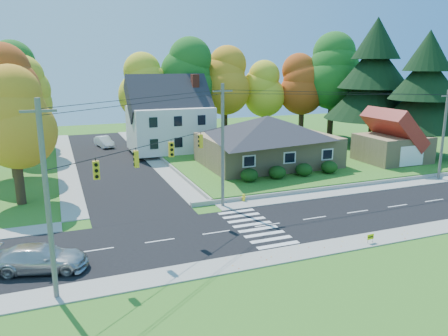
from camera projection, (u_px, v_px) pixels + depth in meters
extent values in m
plane|color=#3D7923|center=(268.00, 225.00, 31.82)|extent=(120.00, 120.00, 0.00)
cube|color=black|center=(268.00, 225.00, 31.82)|extent=(90.00, 8.00, 0.02)
cube|color=black|center=(110.00, 161.00, 52.53)|extent=(8.00, 44.00, 0.02)
cube|color=#9C9A90|center=(240.00, 204.00, 36.34)|extent=(90.00, 2.00, 0.08)
cube|color=#9C9A90|center=(304.00, 251.00, 27.29)|extent=(90.00, 2.00, 0.08)
cube|color=#3D7923|center=(284.00, 154.00, 55.38)|extent=(30.00, 30.00, 0.50)
cube|color=tan|center=(267.00, 150.00, 48.65)|extent=(14.00, 10.00, 3.20)
pyramid|color=#26262B|center=(268.00, 126.00, 48.01)|extent=(14.60, 10.60, 2.20)
cube|color=silver|center=(170.00, 128.00, 56.40)|extent=(10.00, 8.00, 5.60)
pyramid|color=#26262B|center=(169.00, 97.00, 55.46)|extent=(10.40, 8.40, 2.40)
cube|color=brown|center=(195.00, 112.00, 57.17)|extent=(0.90, 0.90, 9.60)
cube|color=tan|center=(392.00, 148.00, 50.00)|extent=(7.00, 6.00, 3.00)
pyramid|color=maroon|center=(394.00, 128.00, 49.46)|extent=(7.30, 6.30, 1.60)
cube|color=silver|center=(412.00, 156.00, 47.31)|extent=(3.20, 0.10, 2.20)
ellipsoid|color=#163A10|center=(249.00, 175.00, 41.49)|extent=(1.70, 1.70, 1.27)
ellipsoid|color=#163A10|center=(277.00, 172.00, 42.55)|extent=(1.70, 1.70, 1.27)
ellipsoid|color=#163A10|center=(304.00, 170.00, 43.61)|extent=(1.70, 1.70, 1.27)
ellipsoid|color=#163A10|center=(329.00, 167.00, 44.67)|extent=(1.70, 1.70, 1.27)
cylinder|color=#666059|center=(48.00, 203.00, 20.81)|extent=(0.26, 0.26, 10.00)
cube|color=#666059|center=(38.00, 111.00, 19.78)|extent=(1.60, 0.12, 0.12)
cylinder|color=#666059|center=(223.00, 147.00, 34.83)|extent=(0.26, 0.26, 10.00)
cube|color=#666059|center=(223.00, 91.00, 33.79)|extent=(1.60, 0.12, 0.12)
cylinder|color=#666059|center=(443.00, 136.00, 43.26)|extent=(0.26, 0.26, 9.00)
cube|color=#666059|center=(448.00, 96.00, 42.34)|extent=(1.60, 0.12, 0.12)
cube|color=gold|center=(96.00, 170.00, 23.28)|extent=(0.34, 0.26, 1.00)
cube|color=gold|center=(136.00, 159.00, 25.98)|extent=(0.26, 0.34, 1.00)
cube|color=gold|center=(171.00, 149.00, 28.88)|extent=(0.34, 0.26, 1.00)
cube|color=gold|center=(201.00, 141.00, 31.91)|extent=(0.26, 0.34, 1.00)
cylinder|color=black|center=(156.00, 143.00, 27.44)|extent=(13.02, 10.43, 0.04)
cylinder|color=#3F2A19|center=(145.00, 124.00, 61.15)|extent=(0.80, 0.80, 5.40)
sphere|color=gold|center=(144.00, 96.00, 60.23)|extent=(6.72, 6.72, 6.72)
sphere|color=gold|center=(144.00, 83.00, 59.84)|extent=(5.91, 5.91, 5.91)
sphere|color=gold|center=(143.00, 71.00, 59.44)|extent=(5.11, 5.11, 5.11)
cylinder|color=#3F2A19|center=(188.00, 120.00, 62.26)|extent=(0.86, 0.86, 6.30)
sphere|color=#226B1F|center=(188.00, 87.00, 61.19)|extent=(7.84, 7.84, 7.84)
sphere|color=#226B1F|center=(187.00, 73.00, 60.73)|extent=(6.90, 6.90, 6.90)
sphere|color=#226B1F|center=(187.00, 58.00, 60.27)|extent=(5.96, 5.96, 5.96)
cylinder|color=#3F2A19|center=(225.00, 118.00, 65.34)|extent=(0.83, 0.83, 5.85)
sphere|color=orange|center=(225.00, 90.00, 64.35)|extent=(7.28, 7.28, 7.28)
sphere|color=orange|center=(225.00, 77.00, 63.92)|extent=(6.41, 6.41, 6.41)
sphere|color=orange|center=(225.00, 64.00, 63.49)|extent=(5.53, 5.53, 5.53)
cylinder|color=#3F2A19|center=(264.00, 120.00, 66.66)|extent=(0.77, 0.77, 4.95)
sphere|color=gold|center=(264.00, 97.00, 65.82)|extent=(6.16, 6.16, 6.16)
sphere|color=gold|center=(264.00, 86.00, 65.46)|extent=(5.42, 5.42, 5.42)
sphere|color=gold|center=(265.00, 76.00, 65.10)|extent=(4.68, 4.68, 4.68)
cylinder|color=#3F2A19|center=(301.00, 118.00, 67.83)|extent=(0.80, 0.80, 5.40)
sphere|color=#B14616|center=(302.00, 92.00, 66.91)|extent=(6.72, 6.72, 6.72)
sphere|color=#B14616|center=(303.00, 81.00, 66.52)|extent=(5.91, 5.91, 5.91)
sphere|color=#B14616|center=(303.00, 70.00, 66.12)|extent=(5.11, 5.11, 5.11)
cylinder|color=#3F2A19|center=(331.00, 114.00, 67.27)|extent=(0.89, 0.89, 6.75)
sphere|color=#226B1F|center=(333.00, 82.00, 66.13)|extent=(8.40, 8.40, 8.40)
sphere|color=#226B1F|center=(333.00, 67.00, 65.63)|extent=(7.39, 7.39, 7.39)
sphere|color=#226B1F|center=(334.00, 53.00, 65.14)|extent=(6.38, 6.38, 6.38)
cylinder|color=#3F2A19|center=(370.00, 133.00, 60.84)|extent=(0.40, 0.40, 2.88)
cone|color=black|center=(373.00, 94.00, 59.56)|extent=(12.80, 12.80, 6.72)
cone|color=black|center=(375.00, 65.00, 58.66)|extent=(9.60, 9.60, 6.08)
cone|color=black|center=(377.00, 38.00, 57.83)|extent=(6.40, 6.40, 5.44)
cylinder|color=#3F2A19|center=(419.00, 144.00, 53.99)|extent=(0.40, 0.40, 2.52)
cone|color=black|center=(423.00, 105.00, 52.87)|extent=(11.20, 11.20, 5.88)
cone|color=black|center=(426.00, 77.00, 52.08)|extent=(8.40, 8.40, 5.32)
cone|color=black|center=(429.00, 50.00, 51.36)|extent=(5.60, 5.60, 4.76)
cylinder|color=#3F2A19|center=(19.00, 175.00, 36.09)|extent=(0.77, 0.77, 4.95)
sphere|color=orange|center=(14.00, 132.00, 35.25)|extent=(6.16, 6.16, 6.16)
sphere|color=orange|center=(12.00, 113.00, 34.89)|extent=(5.42, 5.42, 5.42)
sphere|color=orange|center=(9.00, 94.00, 34.53)|extent=(4.68, 4.68, 4.68)
cylinder|color=#3F2A19|center=(14.00, 149.00, 44.69)|extent=(0.83, 0.83, 5.85)
sphere|color=#B14616|center=(9.00, 108.00, 43.69)|extent=(7.28, 7.28, 7.28)
sphere|color=#B14616|center=(7.00, 89.00, 43.27)|extent=(6.41, 6.41, 6.41)
sphere|color=#B14616|center=(4.00, 71.00, 42.84)|extent=(5.53, 5.53, 5.53)
cylinder|color=#3F2A19|center=(29.00, 136.00, 54.15)|extent=(0.80, 0.80, 5.40)
sphere|color=gold|center=(25.00, 104.00, 53.23)|extent=(6.72, 6.72, 6.72)
sphere|color=gold|center=(24.00, 90.00, 52.84)|extent=(5.91, 5.91, 5.91)
sphere|color=gold|center=(22.00, 76.00, 52.44)|extent=(5.11, 5.11, 5.11)
cylinder|color=#3F2A19|center=(15.00, 125.00, 60.58)|extent=(0.86, 0.86, 6.30)
sphere|color=#226B1F|center=(11.00, 92.00, 59.51)|extent=(7.84, 7.84, 7.84)
sphere|color=#226B1F|center=(10.00, 77.00, 59.05)|extent=(6.90, 6.90, 6.90)
sphere|color=#226B1F|center=(8.00, 62.00, 58.59)|extent=(5.96, 5.96, 5.96)
imported|color=#BDBDBD|center=(41.00, 258.00, 24.68)|extent=(5.58, 3.45, 1.51)
imported|color=white|center=(104.00, 142.00, 61.16)|extent=(2.48, 4.72, 1.48)
cylinder|color=yellow|center=(244.00, 201.00, 37.17)|extent=(0.31, 0.31, 0.09)
cylinder|color=yellow|center=(244.00, 198.00, 37.11)|extent=(0.21, 0.21, 0.48)
sphere|color=yellow|center=(244.00, 195.00, 37.04)|extent=(0.23, 0.23, 0.23)
cylinder|color=yellow|center=(244.00, 197.00, 37.09)|extent=(0.40, 0.17, 0.10)
cylinder|color=black|center=(368.00, 241.00, 28.41)|extent=(0.02, 0.02, 0.45)
cylinder|color=black|center=(373.00, 240.00, 28.55)|extent=(0.02, 0.02, 0.45)
cube|color=#D6DE02|center=(371.00, 237.00, 28.41)|extent=(0.54, 0.08, 0.36)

